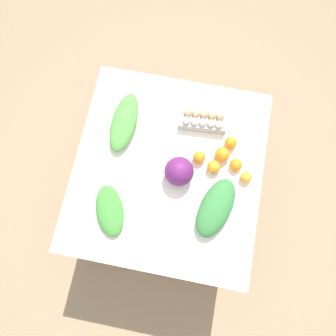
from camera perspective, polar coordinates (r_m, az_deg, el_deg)
ground_plane at (r=2.57m, az=0.00°, el=-4.41°), size 8.00×8.00×0.00m
dining_table at (r=1.94m, az=0.00°, el=-0.90°), size 1.13×1.06×0.74m
cabbage_purple at (r=1.76m, az=1.94°, el=-0.60°), size 0.16×0.16×0.16m
egg_carton at (r=1.91m, az=6.09°, el=8.25°), size 0.13×0.28×0.09m
greens_bunch_dandelion at (r=1.80m, az=-10.11°, el=-7.29°), size 0.32×0.25×0.06m
greens_bunch_beet_tops at (r=1.77m, az=8.33°, el=-6.82°), size 0.37×0.25×0.10m
greens_bunch_chard at (r=1.91m, az=-7.66°, el=7.93°), size 0.37×0.15×0.08m
orange_0 at (r=1.85m, az=9.43°, el=2.36°), size 0.08×0.08×0.08m
orange_1 at (r=1.83m, az=7.97°, el=0.17°), size 0.07×0.07×0.07m
orange_2 at (r=1.85m, az=11.76°, el=0.56°), size 0.07×0.07×0.07m
orange_3 at (r=1.84m, az=5.43°, el=1.88°), size 0.07×0.07×0.07m
orange_4 at (r=1.89m, az=10.87°, el=4.34°), size 0.07×0.07×0.07m
orange_5 at (r=1.85m, az=13.44°, el=-1.58°), size 0.06×0.06×0.06m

